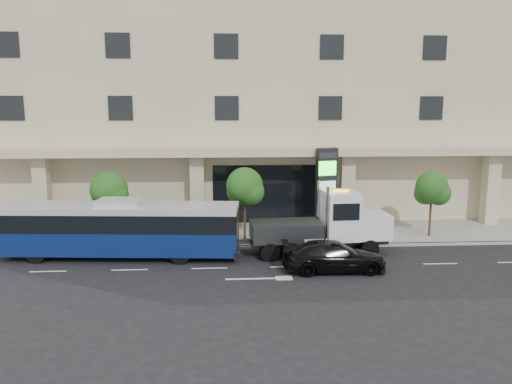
# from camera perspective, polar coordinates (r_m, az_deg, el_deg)

# --- Properties ---
(ground) EXTENTS (120.00, 120.00, 0.00)m
(ground) POSITION_cam_1_polar(r_m,az_deg,el_deg) (27.25, 3.26, -7.55)
(ground) COLOR black
(ground) RESTS_ON ground
(sidewalk) EXTENTS (120.00, 6.00, 0.15)m
(sidewalk) POSITION_cam_1_polar(r_m,az_deg,el_deg) (32.01, 2.20, -4.78)
(sidewalk) COLOR gray
(sidewalk) RESTS_ON ground
(curb) EXTENTS (120.00, 0.30, 0.15)m
(curb) POSITION_cam_1_polar(r_m,az_deg,el_deg) (29.13, 2.79, -6.25)
(curb) COLOR gray
(curb) RESTS_ON ground
(convention_center) EXTENTS (60.00, 17.60, 20.00)m
(convention_center) POSITION_cam_1_polar(r_m,az_deg,el_deg) (41.43, 0.82, 12.32)
(convention_center) COLOR tan
(convention_center) RESTS_ON ground
(tree_left) EXTENTS (2.27, 2.20, 4.22)m
(tree_left) POSITION_cam_1_polar(r_m,az_deg,el_deg) (30.62, -16.40, -0.03)
(tree_left) COLOR #422B19
(tree_left) RESTS_ON sidewalk
(tree_mid) EXTENTS (2.28, 2.20, 4.38)m
(tree_mid) POSITION_cam_1_polar(r_m,az_deg,el_deg) (29.84, -1.26, 0.41)
(tree_mid) COLOR #422B19
(tree_mid) RESTS_ON sidewalk
(tree_right) EXTENTS (2.10, 2.00, 4.04)m
(tree_right) POSITION_cam_1_polar(r_m,az_deg,el_deg) (32.43, 19.49, 0.20)
(tree_right) COLOR #422B19
(tree_right) RESTS_ON sidewalk
(city_bus) EXTENTS (12.84, 3.70, 3.21)m
(city_bus) POSITION_cam_1_polar(r_m,az_deg,el_deg) (27.90, -15.21, -3.99)
(city_bus) COLOR black
(city_bus) RESTS_ON ground
(tow_truck) EXTENTS (8.71, 2.58, 3.95)m
(tow_truck) POSITION_cam_1_polar(r_m,az_deg,el_deg) (27.81, 8.03, -3.80)
(tow_truck) COLOR #2D3033
(tow_truck) RESTS_ON ground
(black_sedan) EXTENTS (5.13, 2.09, 1.49)m
(black_sedan) POSITION_cam_1_polar(r_m,az_deg,el_deg) (25.28, 8.92, -7.27)
(black_sedan) COLOR black
(black_sedan) RESTS_ON ground
(signage_pylon) EXTENTS (1.41, 0.80, 5.38)m
(signage_pylon) POSITION_cam_1_polar(r_m,az_deg,el_deg) (32.03, 8.03, 0.28)
(signage_pylon) COLOR black
(signage_pylon) RESTS_ON sidewalk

